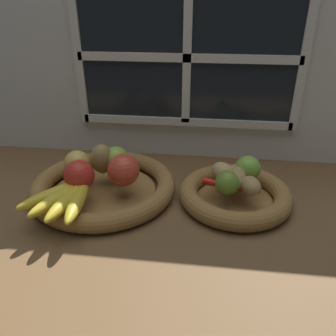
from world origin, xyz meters
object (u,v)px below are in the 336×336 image
object	(u,v)px
banana_bunch_front	(65,198)
apple_golden_left	(77,163)
lime_far	(248,168)
potato_small	(250,186)
fruit_bowl_left	(104,186)
potato_oblong	(222,172)
pear_brown	(102,159)
fruit_bowl_right	(235,195)
lime_near	(227,183)
chili_pepper	(230,188)
apple_green_back	(116,159)
apple_red_front	(79,175)
apple_red_right	(124,169)
potato_back	(243,171)
potato_large	(237,178)

from	to	relation	value
banana_bunch_front	apple_golden_left	bearing A→B (deg)	98.97
apple_golden_left	lime_far	size ratio (longest dim) A/B	1.03
potato_small	fruit_bowl_left	bearing A→B (deg)	175.28
potato_oblong	potato_small	size ratio (longest dim) A/B	1.05
banana_bunch_front	pear_brown	bearing A→B (deg)	75.60
fruit_bowl_right	lime_near	size ratio (longest dim) A/B	4.83
fruit_bowl_right	chili_pepper	size ratio (longest dim) A/B	2.08
apple_green_back	apple_red_front	distance (cm)	12.08
apple_red_front	lime_near	world-z (taller)	apple_red_front
fruit_bowl_right	banana_bunch_front	size ratio (longest dim) A/B	1.49
fruit_bowl_right	potato_oblong	distance (cm)	6.54
apple_red_front	fruit_bowl_left	bearing A→B (deg)	56.69
apple_green_back	potato_small	world-z (taller)	apple_green_back
apple_red_right	apple_red_front	bearing A→B (deg)	-158.77
potato_small	banana_bunch_front	bearing A→B (deg)	-167.08
apple_red_right	potato_back	size ratio (longest dim) A/B	1.12
pear_brown	potato_small	size ratio (longest dim) A/B	1.33
pear_brown	lime_far	world-z (taller)	pear_brown
apple_golden_left	lime_far	world-z (taller)	apple_golden_left
fruit_bowl_right	apple_green_back	xyz separation A→B (cm)	(-31.45, 4.49, 5.91)
apple_red_front	potato_back	bearing A→B (deg)	14.15
apple_red_right	potato_large	distance (cm)	27.83
pear_brown	potato_back	bearing A→B (deg)	1.99
apple_red_right	pear_brown	world-z (taller)	pear_brown
potato_large	banana_bunch_front	bearing A→B (deg)	-161.92
apple_red_right	potato_back	world-z (taller)	apple_red_right
pear_brown	banana_bunch_front	world-z (taller)	pear_brown
apple_golden_left	lime_far	xyz separation A→B (cm)	(43.80, 2.61, -0.11)
pear_brown	potato_small	bearing A→B (deg)	-9.00
apple_red_front	potato_back	distance (cm)	40.95
lime_far	apple_red_right	bearing A→B (deg)	-169.63
lime_near	apple_red_front	bearing A→B (deg)	-176.61
apple_green_back	potato_oblong	distance (cm)	28.09
fruit_bowl_left	lime_near	world-z (taller)	lime_near
fruit_bowl_left	pear_brown	distance (cm)	7.21
pear_brown	potato_large	bearing A→B (deg)	-4.82
potato_large	chili_pepper	world-z (taller)	potato_large
fruit_bowl_left	banana_bunch_front	world-z (taller)	banana_bunch_front
fruit_bowl_right	potato_back	size ratio (longest dim) A/B	3.97
potato_back	apple_green_back	bearing A→B (deg)	179.50
pear_brown	potato_back	size ratio (longest dim) A/B	1.14
fruit_bowl_left	fruit_bowl_right	distance (cm)	33.95
apple_golden_left	potato_oblong	world-z (taller)	apple_golden_left
banana_bunch_front	potato_small	size ratio (longest dim) A/B	3.10
lime_near	chili_pepper	bearing A→B (deg)	55.73
lime_far	apple_red_front	bearing A→B (deg)	-166.84
lime_near	fruit_bowl_left	bearing A→B (deg)	173.29
fruit_bowl_left	apple_green_back	bearing A→B (deg)	60.85
fruit_bowl_right	apple_green_back	distance (cm)	32.31
pear_brown	chili_pepper	distance (cm)	33.64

